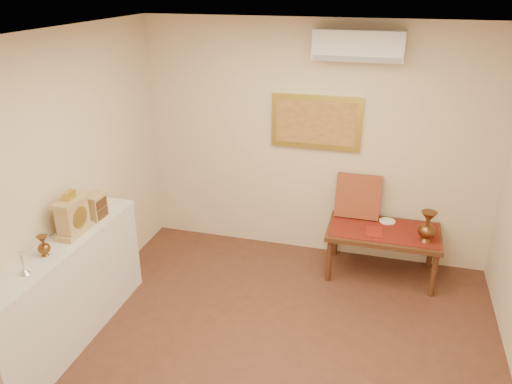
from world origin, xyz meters
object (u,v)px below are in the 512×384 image
(display_ledge, at_px, (66,294))
(low_table, at_px, (383,235))
(wooden_chest, at_px, (95,206))
(brass_urn_tall, at_px, (428,223))
(mantel_clock, at_px, (73,216))

(display_ledge, height_order, low_table, display_ledge)
(display_ledge, relative_size, wooden_chest, 8.28)
(wooden_chest, relative_size, low_table, 0.20)
(brass_urn_tall, height_order, display_ledge, display_ledge)
(wooden_chest, bearing_deg, low_table, 26.57)
(display_ledge, distance_m, low_table, 3.27)
(brass_urn_tall, bearing_deg, mantel_clock, -153.97)
(display_ledge, bearing_deg, brass_urn_tall, 29.27)
(wooden_chest, bearing_deg, display_ledge, -93.10)
(brass_urn_tall, relative_size, wooden_chest, 1.67)
(brass_urn_tall, relative_size, mantel_clock, 0.99)
(display_ledge, relative_size, low_table, 1.68)
(mantel_clock, distance_m, wooden_chest, 0.33)
(brass_urn_tall, height_order, wooden_chest, wooden_chest)
(brass_urn_tall, distance_m, display_ledge, 3.56)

